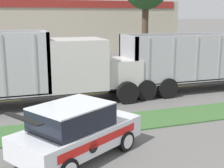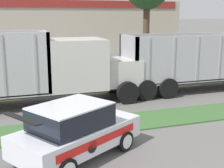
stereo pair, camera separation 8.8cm
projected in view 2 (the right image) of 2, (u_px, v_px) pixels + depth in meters
grass_verge at (106, 124)px, 12.45m from camera, size 120.00×2.06×0.06m
centre_line_5 at (99, 93)px, 17.47m from camera, size 2.40×0.14×0.01m
centre_line_6 at (183, 86)px, 19.15m from camera, size 2.40×0.14×0.01m
dump_truck_mid at (48, 70)px, 15.05m from camera, size 11.35×2.74×3.58m
rally_car at (75, 130)px, 9.51m from camera, size 4.42×3.67×1.73m
store_building_backdrop at (57, 26)px, 39.69m from camera, size 28.41×12.10×5.91m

